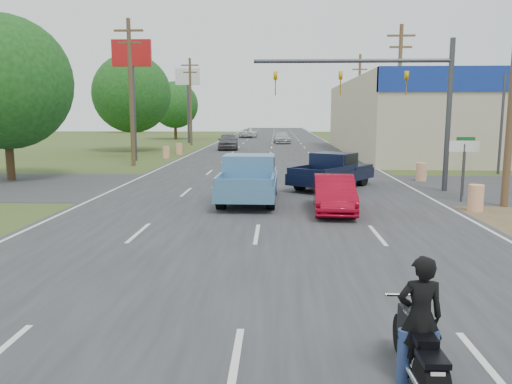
{
  "coord_description": "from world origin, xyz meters",
  "views": [
    {
      "loc": [
        0.59,
        -6.61,
        3.57
      ],
      "look_at": [
        -0.02,
        7.99,
        1.3
      ],
      "focal_mm": 35.0,
      "sensor_mm": 36.0,
      "label": 1
    }
  ],
  "objects_px": {
    "blue_pickup": "(249,178)",
    "distant_car_grey": "(228,141)",
    "motorcycle": "(419,353)",
    "distant_car_white": "(248,133)",
    "red_convertible": "(334,194)",
    "distant_car_silver": "(282,138)",
    "rider": "(420,324)",
    "navy_pickup": "(334,170)"
  },
  "relations": [
    {
      "from": "rider",
      "to": "blue_pickup",
      "type": "height_order",
      "value": "blue_pickup"
    },
    {
      "from": "red_convertible",
      "to": "rider",
      "type": "relative_size",
      "value": 2.46
    },
    {
      "from": "rider",
      "to": "navy_pickup",
      "type": "relative_size",
      "value": 0.31
    },
    {
      "from": "motorcycle",
      "to": "rider",
      "type": "xyz_separation_m",
      "value": [
        -0.0,
        0.04,
        0.39
      ]
    },
    {
      "from": "distant_car_grey",
      "to": "distant_car_white",
      "type": "relative_size",
      "value": 0.98
    },
    {
      "from": "motorcycle",
      "to": "rider",
      "type": "height_order",
      "value": "rider"
    },
    {
      "from": "red_convertible",
      "to": "distant_car_grey",
      "type": "relative_size",
      "value": 0.82
    },
    {
      "from": "navy_pickup",
      "to": "distant_car_white",
      "type": "height_order",
      "value": "navy_pickup"
    },
    {
      "from": "motorcycle",
      "to": "distant_car_silver",
      "type": "xyz_separation_m",
      "value": [
        -1.26,
        56.43,
        0.25
      ]
    },
    {
      "from": "blue_pickup",
      "to": "distant_car_grey",
      "type": "distance_m",
      "value": 30.91
    },
    {
      "from": "distant_car_silver",
      "to": "rider",
      "type": "bearing_deg",
      "value": -92.56
    },
    {
      "from": "blue_pickup",
      "to": "distant_car_grey",
      "type": "xyz_separation_m",
      "value": [
        -3.86,
        30.66,
        -0.13
      ]
    },
    {
      "from": "blue_pickup",
      "to": "distant_car_silver",
      "type": "bearing_deg",
      "value": 88.6
    },
    {
      "from": "red_convertible",
      "to": "navy_pickup",
      "type": "relative_size",
      "value": 0.76
    },
    {
      "from": "blue_pickup",
      "to": "navy_pickup",
      "type": "xyz_separation_m",
      "value": [
        3.92,
        3.88,
        -0.1
      ]
    },
    {
      "from": "blue_pickup",
      "to": "distant_car_white",
      "type": "distance_m",
      "value": 57.73
    },
    {
      "from": "rider",
      "to": "blue_pickup",
      "type": "relative_size",
      "value": 0.29
    },
    {
      "from": "rider",
      "to": "distant_car_silver",
      "type": "bearing_deg",
      "value": -89.7
    },
    {
      "from": "motorcycle",
      "to": "blue_pickup",
      "type": "height_order",
      "value": "blue_pickup"
    },
    {
      "from": "distant_car_silver",
      "to": "navy_pickup",
      "type": "bearing_deg",
      "value": -90.63
    },
    {
      "from": "distant_car_grey",
      "to": "distant_car_silver",
      "type": "distance_m",
      "value": 12.84
    },
    {
      "from": "motorcycle",
      "to": "distant_car_grey",
      "type": "bearing_deg",
      "value": 97.76
    },
    {
      "from": "distant_car_grey",
      "to": "distant_car_white",
      "type": "xyz_separation_m",
      "value": [
        0.55,
        26.97,
        -0.15
      ]
    },
    {
      "from": "distant_car_grey",
      "to": "rider",
      "type": "bearing_deg",
      "value": -85.6
    },
    {
      "from": "red_convertible",
      "to": "navy_pickup",
      "type": "bearing_deg",
      "value": 86.53
    },
    {
      "from": "navy_pickup",
      "to": "distant_car_silver",
      "type": "distance_m",
      "value": 38.37
    },
    {
      "from": "red_convertible",
      "to": "distant_car_white",
      "type": "relative_size",
      "value": 0.81
    },
    {
      "from": "red_convertible",
      "to": "distant_car_silver",
      "type": "height_order",
      "value": "distant_car_silver"
    },
    {
      "from": "rider",
      "to": "distant_car_white",
      "type": "relative_size",
      "value": 0.33
    },
    {
      "from": "distant_car_grey",
      "to": "motorcycle",
      "type": "bearing_deg",
      "value": -85.61
    },
    {
      "from": "motorcycle",
      "to": "distant_car_white",
      "type": "xyz_separation_m",
      "value": [
        -6.35,
        71.88,
        0.25
      ]
    },
    {
      "from": "blue_pickup",
      "to": "distant_car_grey",
      "type": "relative_size",
      "value": 1.18
    },
    {
      "from": "rider",
      "to": "navy_pickup",
      "type": "height_order",
      "value": "navy_pickup"
    },
    {
      "from": "red_convertible",
      "to": "blue_pickup",
      "type": "height_order",
      "value": "blue_pickup"
    },
    {
      "from": "distant_car_silver",
      "to": "distant_car_white",
      "type": "height_order",
      "value": "same"
    },
    {
      "from": "navy_pickup",
      "to": "blue_pickup",
      "type": "bearing_deg",
      "value": -100.3
    },
    {
      "from": "motorcycle",
      "to": "distant_car_silver",
      "type": "height_order",
      "value": "distant_car_silver"
    },
    {
      "from": "distant_car_silver",
      "to": "distant_car_white",
      "type": "xyz_separation_m",
      "value": [
        -5.09,
        15.44,
        -0.0
      ]
    },
    {
      "from": "motorcycle",
      "to": "distant_car_white",
      "type": "bearing_deg",
      "value": 94.07
    },
    {
      "from": "motorcycle",
      "to": "rider",
      "type": "relative_size",
      "value": 1.2
    },
    {
      "from": "motorcycle",
      "to": "distant_car_white",
      "type": "height_order",
      "value": "distant_car_white"
    },
    {
      "from": "rider",
      "to": "distant_car_grey",
      "type": "height_order",
      "value": "distant_car_grey"
    }
  ]
}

